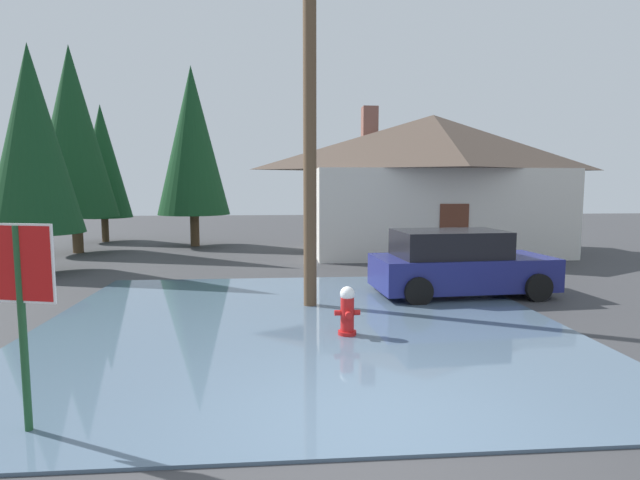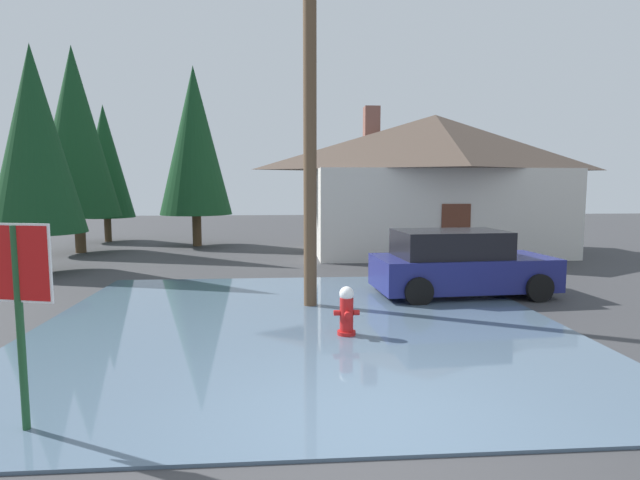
% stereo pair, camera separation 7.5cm
% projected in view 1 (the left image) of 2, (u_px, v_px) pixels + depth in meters
% --- Properties ---
extents(ground_plane, '(80.00, 80.00, 0.10)m').
position_uv_depth(ground_plane, '(371.00, 432.00, 5.54)').
color(ground_plane, '#38383A').
extents(flood_puddle, '(9.71, 9.55, 0.04)m').
position_uv_depth(flood_puddle, '(302.00, 324.00, 9.56)').
color(flood_puddle, '#4C6075').
rests_on(flood_puddle, ground).
extents(stop_sign_near, '(0.80, 0.23, 2.24)m').
position_uv_depth(stop_sign_near, '(20.00, 285.00, 5.23)').
color(stop_sign_near, '#1E4C28').
rests_on(stop_sign_near, ground).
extents(fire_hydrant, '(0.45, 0.38, 0.89)m').
position_uv_depth(fire_hydrant, '(347.00, 312.00, 8.81)').
color(fire_hydrant, red).
rests_on(fire_hydrant, ground).
extents(utility_pole, '(1.60, 0.28, 8.08)m').
position_uv_depth(utility_pole, '(310.00, 109.00, 10.59)').
color(utility_pole, brown).
rests_on(utility_pole, ground).
extents(house, '(9.98, 5.60, 5.73)m').
position_uv_depth(house, '(432.00, 182.00, 19.75)').
color(house, beige).
rests_on(house, ground).
extents(parked_car, '(4.30, 2.31, 1.56)m').
position_uv_depth(parked_car, '(458.00, 264.00, 12.17)').
color(parked_car, navy).
rests_on(parked_car, ground).
extents(pine_tree_tall_left, '(3.16, 3.16, 7.90)m').
position_uv_depth(pine_tree_tall_left, '(72.00, 132.00, 19.38)').
color(pine_tree_tall_left, '#4C3823').
rests_on(pine_tree_tall_left, ground).
extents(pine_tree_mid_left, '(3.06, 3.06, 7.65)m').
position_uv_depth(pine_tree_mid_left, '(192.00, 141.00, 21.63)').
color(pine_tree_mid_left, '#4C3823').
rests_on(pine_tree_mid_left, ground).
extents(pine_tree_short_left, '(2.69, 2.69, 6.73)m').
position_uv_depth(pine_tree_short_left, '(32.00, 140.00, 14.88)').
color(pine_tree_short_left, '#4C3823').
rests_on(pine_tree_short_left, ground).
extents(pine_tree_far_center, '(2.53, 2.53, 6.32)m').
position_uv_depth(pine_tree_far_center, '(102.00, 162.00, 23.42)').
color(pine_tree_far_center, '#4C3823').
rests_on(pine_tree_far_center, ground).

